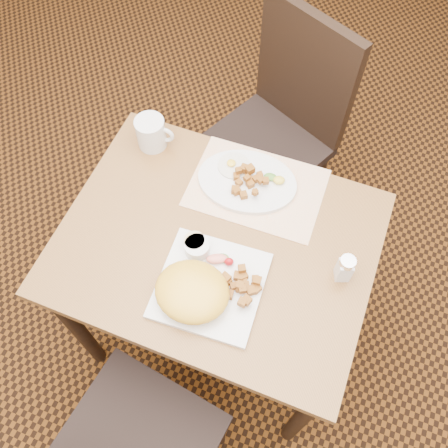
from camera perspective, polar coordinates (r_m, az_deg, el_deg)
ground at (r=2.13m, az=-0.61°, el=-11.34°), size 8.00×8.00×0.00m
table at (r=1.53m, az=-0.83°, el=-3.89°), size 0.90×0.70×0.75m
chair_far at (r=1.98m, az=6.35°, el=11.41°), size 0.56×0.57×0.97m
placemat at (r=1.53m, az=3.75°, el=4.17°), size 0.41×0.29×0.00m
plate_square at (r=1.37m, az=-1.56°, el=-7.02°), size 0.30×0.30×0.02m
plate_oval at (r=1.53m, az=2.65°, el=4.89°), size 0.33×0.26×0.02m
hollandaise_mound at (r=1.32m, az=-3.72°, el=-7.68°), size 0.20×0.18×0.07m
ramekin at (r=1.39m, az=-3.12°, el=-2.62°), size 0.08×0.08×0.04m
garnish_sq at (r=1.38m, az=-0.36°, el=-4.05°), size 0.08×0.05×0.03m
fried_egg at (r=1.55m, az=1.10°, el=6.73°), size 0.10×0.10×0.02m
garnish_ov at (r=1.52m, az=5.92°, el=5.16°), size 0.07×0.04×0.02m
salt_shaker at (r=1.38m, az=13.63°, el=-4.93°), size 0.05×0.05×0.10m
coffee_mug at (r=1.61m, az=-8.26°, el=10.26°), size 0.12×0.09×0.11m
home_fries_sq at (r=1.35m, az=2.04°, el=-6.98°), size 0.12×0.12×0.04m
home_fries_ov at (r=1.51m, az=2.69°, el=5.06°), size 0.12×0.11×0.04m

